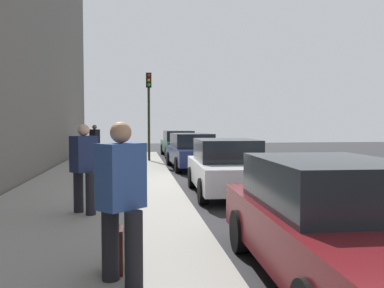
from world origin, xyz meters
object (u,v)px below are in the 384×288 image
Objects in this scene: parked_car_navy at (192,151)px; rolling_suitcase at (114,250)px; pedestrian_black_coat at (95,141)px; parked_car_white at (227,167)px; pedestrian_blue_coat at (121,198)px; parked_car_green at (179,143)px; traffic_light_pole at (149,101)px; pedestrian_navy_coat at (84,166)px; parked_car_maroon at (333,222)px.

parked_car_navy is 12.82m from rolling_suitcase.
parked_car_white is at bearing 25.36° from pedestrian_black_coat.
parked_car_white is at bearing 157.62° from pedestrian_blue_coat.
traffic_light_pole reaches higher than parked_car_green.
pedestrian_black_coat is at bearing -173.51° from rolling_suitcase.
pedestrian_blue_coat is 3.85m from pedestrian_navy_coat.
pedestrian_navy_coat is at bearing -12.52° from parked_car_green.
parked_car_navy is (6.61, -0.09, 0.00)m from parked_car_green.
parked_car_navy and parked_car_white have the same top height.
pedestrian_blue_coat is at bearing -11.14° from parked_car_navy.
traffic_light_pole is (0.57, 2.63, 1.94)m from pedestrian_black_coat.
rolling_suitcase is (3.36, 0.76, -0.68)m from pedestrian_navy_coat.
parked_car_navy is at bearing 179.91° from parked_car_maroon.
parked_car_green is at bearing 179.21° from parked_car_navy.
parked_car_white is at bearing 155.47° from rolling_suitcase.
pedestrian_blue_coat reaches higher than parked_car_green.
traffic_light_pole is (-11.57, 1.63, 1.91)m from pedestrian_navy_coat.
parked_car_navy is at bearing -0.79° from parked_car_green.
parked_car_navy and parked_car_maroon have the same top height.
traffic_light_pole reaches higher than pedestrian_black_coat.
parked_car_green is at bearing 167.48° from pedestrian_navy_coat.
pedestrian_blue_coat is (12.93, -2.55, 0.36)m from parked_car_navy.
traffic_light_pole is at bearing -168.16° from parked_car_white.
pedestrian_navy_coat reaches higher than pedestrian_black_coat.
pedestrian_navy_coat is (2.64, -3.50, 0.35)m from parked_car_white.
pedestrian_black_coat is (-15.83, -4.40, 0.32)m from parked_car_maroon.
pedestrian_black_coat is 0.97× the size of pedestrian_navy_coat.
parked_car_navy is 1.13× the size of traffic_light_pole.
traffic_light_pole is 15.18m from rolling_suitcase.
parked_car_green is 2.58× the size of pedestrian_blue_coat.
parked_car_maroon reaches higher than rolling_suitcase.
parked_car_green is 1.04× the size of parked_car_maroon.
parked_car_green is 1.11× the size of traffic_light_pole.
parked_car_white and parked_car_maroon have the same top height.
traffic_light_pole is at bearing -173.40° from parked_car_maroon.
pedestrian_navy_coat is at bearing -52.94° from parked_car_white.
parked_car_white is at bearing 179.05° from parked_car_maroon.
pedestrian_blue_coat is at bearing 6.72° from pedestrian_black_coat.
traffic_light_pole reaches higher than parked_car_white.
parked_car_green is 13.15m from parked_car_white.
pedestrian_navy_coat is (9.18, -3.42, 0.34)m from parked_car_navy.
pedestrian_navy_coat is (15.79, -3.51, 0.34)m from parked_car_green.
pedestrian_blue_coat is (15.89, 1.87, 0.05)m from pedestrian_black_coat.
parked_car_navy is 5.36× the size of rolling_suitcase.
pedestrian_black_coat reaches higher than rolling_suitcase.
traffic_light_pole is at bearing -143.26° from parked_car_navy.
parked_car_navy is 2.77× the size of pedestrian_black_coat.
parked_car_navy is 12.87m from parked_car_maroon.
parked_car_green is 5.81m from pedestrian_black_coat.
pedestrian_black_coat is 16.00m from pedestrian_blue_coat.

